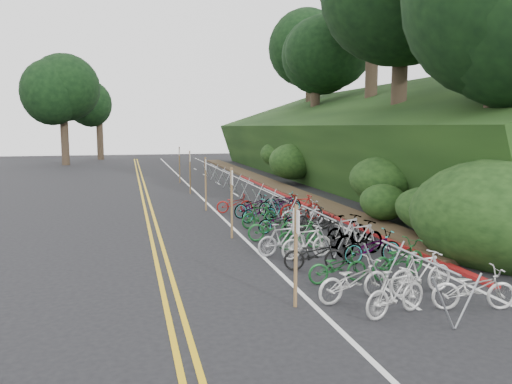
# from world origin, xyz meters

# --- Properties ---
(ground) EXTENTS (120.00, 120.00, 0.00)m
(ground) POSITION_xyz_m (0.00, 0.00, 0.00)
(ground) COLOR black
(ground) RESTS_ON ground
(road_markings) EXTENTS (7.47, 80.00, 0.01)m
(road_markings) POSITION_xyz_m (0.63, 10.10, 0.00)
(road_markings) COLOR gold
(road_markings) RESTS_ON ground
(red_curb) EXTENTS (0.25, 28.00, 0.10)m
(red_curb) POSITION_xyz_m (5.70, 12.00, 0.05)
(red_curb) COLOR maroon
(red_curb) RESTS_ON ground
(embankment) EXTENTS (14.30, 48.14, 9.11)m
(embankment) POSITION_xyz_m (12.96, 19.04, 2.57)
(embankment) COLOR black
(embankment) RESTS_ON ground
(tree_cluster) EXTENTS (31.80, 53.50, 17.23)m
(tree_cluster) POSITION_xyz_m (9.76, 22.04, 10.78)
(tree_cluster) COLOR #2D2319
(tree_cluster) RESTS_ON ground
(bike_rack_front) EXTENTS (1.12, 3.01, 1.12)m
(bike_rack_front) POSITION_xyz_m (3.17, -2.45, 0.82)
(bike_rack_front) COLOR #93969D
(bike_rack_front) RESTS_ON ground
(bike_racks_rest) EXTENTS (1.14, 23.00, 1.17)m
(bike_racks_rest) POSITION_xyz_m (3.00, 13.00, 0.85)
(bike_racks_rest) COLOR #93969D
(bike_racks_rest) RESTS_ON ground
(signpost_near) EXTENTS (0.08, 0.40, 2.25)m
(signpost_near) POSITION_xyz_m (0.58, -1.93, 1.29)
(signpost_near) COLOR brown
(signpost_near) RESTS_ON ground
(signposts_rest) EXTENTS (0.08, 18.40, 2.50)m
(signposts_rest) POSITION_xyz_m (0.60, 14.00, 1.43)
(signposts_rest) COLOR brown
(signposts_rest) RESTS_ON ground
(bike_front) EXTENTS (0.76, 1.71, 0.99)m
(bike_front) POSITION_xyz_m (1.63, 2.35, 0.50)
(bike_front) COLOR #9E9EA3
(bike_front) RESTS_ON ground
(bike_valet) EXTENTS (3.29, 15.01, 1.10)m
(bike_valet) POSITION_xyz_m (3.07, 3.49, 0.48)
(bike_valet) COLOR beige
(bike_valet) RESTS_ON ground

